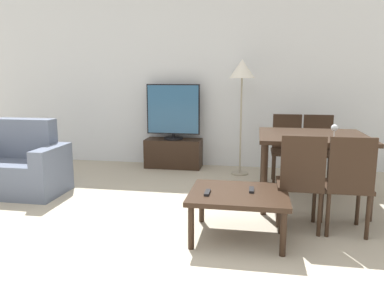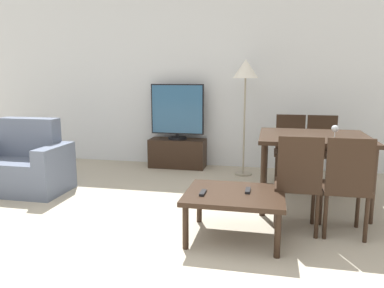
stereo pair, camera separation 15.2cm
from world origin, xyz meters
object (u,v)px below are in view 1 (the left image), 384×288
at_px(coffee_table, 239,197).
at_px(tv_stand, 174,153).
at_px(floor_lamp, 242,75).
at_px(tv, 173,112).
at_px(dining_chair_near, 301,179).
at_px(dining_chair_far, 318,146).
at_px(armchair, 18,168).
at_px(remote_primary, 252,190).
at_px(dining_table, 312,143).
at_px(dining_chair_far_left, 287,145).
at_px(dining_chair_near_right, 348,181).
at_px(remote_secondary, 207,193).
at_px(wine_glass_left, 334,129).

bearing_deg(coffee_table, tv_stand, 114.80).
bearing_deg(tv_stand, floor_lamp, -13.81).
distance_m(tv, dining_chair_near, 2.74).
bearing_deg(dining_chair_far, armchair, -164.03).
distance_m(armchair, dining_chair_near, 3.24).
height_order(tv, remote_primary, tv).
height_order(dining_table, dining_chair_far_left, dining_chair_far_left).
bearing_deg(dining_chair_near, dining_chair_far, 76.48).
bearing_deg(dining_chair_near_right, tv, 133.07).
bearing_deg(tv_stand, remote_secondary, -71.13).
height_order(tv, floor_lamp, floor_lamp).
distance_m(coffee_table, dining_chair_far, 2.07).
bearing_deg(remote_secondary, tv, 108.89).
distance_m(coffee_table, floor_lamp, 2.38).
distance_m(tv_stand, remote_secondary, 2.62).
xyz_separation_m(dining_table, dining_chair_near, (-0.20, -0.82, -0.18)).
xyz_separation_m(tv, wine_glass_left, (1.99, -1.63, 0.01)).
bearing_deg(remote_secondary, dining_table, 48.81).
height_order(coffee_table, dining_table, dining_table).
height_order(dining_table, dining_chair_near, dining_chair_near).
relative_size(dining_table, remote_secondary, 7.47).
xyz_separation_m(tv_stand, remote_primary, (1.21, -2.33, 0.20)).
distance_m(armchair, floor_lamp, 3.07).
xyz_separation_m(dining_chair_near_right, remote_secondary, (-1.18, -0.31, -0.07)).
relative_size(coffee_table, dining_chair_far, 0.94).
height_order(floor_lamp, remote_primary, floor_lamp).
relative_size(tv, wine_glass_left, 5.67).
relative_size(coffee_table, dining_chair_near, 0.94).
distance_m(tv_stand, remote_primary, 2.64).
xyz_separation_m(tv, dining_table, (1.83, -1.35, -0.18)).
height_order(dining_table, wine_glass_left, wine_glass_left).
distance_m(tv_stand, dining_chair_far, 2.11).
distance_m(tv, wine_glass_left, 2.57).
xyz_separation_m(armchair, tv_stand, (1.54, 1.56, -0.09)).
bearing_deg(tv_stand, dining_chair_far, -14.88).
bearing_deg(dining_chair_near_right, remote_primary, -168.58).
relative_size(tv_stand, tv, 1.02).
bearing_deg(dining_chair_near_right, coffee_table, -166.63).
xyz_separation_m(dining_chair_near, dining_chair_far, (0.39, 1.63, 0.00)).
bearing_deg(armchair, tv, 45.28).
relative_size(tv, dining_chair_near_right, 0.94).
relative_size(armchair, floor_lamp, 0.69).
bearing_deg(remote_secondary, dining_chair_far, 58.70).
height_order(dining_chair_far_left, wine_glass_left, wine_glass_left).
relative_size(tv, remote_secondary, 5.52).
bearing_deg(remote_primary, dining_chair_near_right, 11.42).
height_order(coffee_table, dining_chair_near_right, dining_chair_near_right).
xyz_separation_m(dining_chair_far_left, floor_lamp, (-0.61, 0.29, 0.91)).
bearing_deg(wine_glass_left, dining_chair_far_left, 108.26).
bearing_deg(dining_chair_far, dining_chair_far_left, 180.00).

